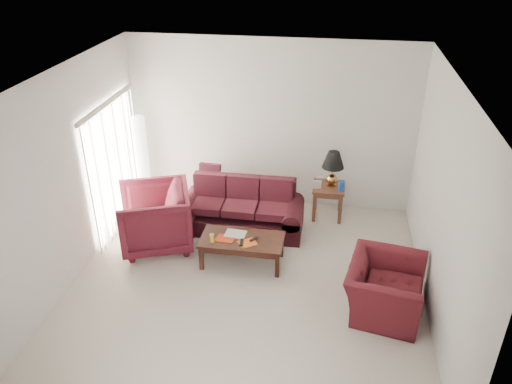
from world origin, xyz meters
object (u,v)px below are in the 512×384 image
floor_lamp (142,159)px  end_table (328,201)px  armchair_right (384,288)px  coffee_table (242,251)px  sofa (241,207)px  armchair_left (155,218)px

floor_lamp → end_table: bearing=-1.6°
armchair_right → coffee_table: (-2.06, 0.73, -0.14)m
sofa → armchair_left: armchair_left is taller
sofa → armchair_left: bearing=-152.1°
armchair_left → armchair_right: (3.50, -1.00, -0.15)m
sofa → coffee_table: (0.19, -0.94, -0.20)m
end_table → armchair_left: size_ratio=0.54×
end_table → armchair_right: 2.48m
floor_lamp → armchair_left: 1.63m
sofa → armchair_left: size_ratio=1.86×
coffee_table → floor_lamp: bearing=163.1°
armchair_right → coffee_table: 2.19m
armchair_left → coffee_table: (1.45, -0.27, -0.28)m
armchair_left → armchair_right: armchair_left is taller
end_table → armchair_right: bearing=-70.6°
end_table → coffee_table: 2.03m
floor_lamp → coffee_table: size_ratio=1.33×
end_table → coffee_table: size_ratio=0.47×
floor_lamp → armchair_left: (0.71, -1.43, -0.33)m
sofa → end_table: (1.42, 0.66, -0.12)m
floor_lamp → armchair_right: (4.22, -2.43, -0.47)m
end_table → armchair_left: (-2.68, -1.34, 0.21)m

